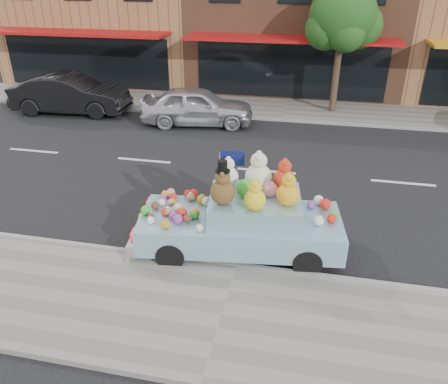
% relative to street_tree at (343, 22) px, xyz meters
% --- Properties ---
extents(ground, '(120.00, 120.00, 0.00)m').
position_rel_street_tree_xyz_m(ground, '(-2.03, -6.55, -3.69)').
color(ground, black).
rests_on(ground, ground).
extents(near_sidewalk, '(60.00, 3.00, 0.12)m').
position_rel_street_tree_xyz_m(near_sidewalk, '(-2.03, -13.05, -3.63)').
color(near_sidewalk, gray).
rests_on(near_sidewalk, ground).
extents(far_sidewalk, '(60.00, 3.00, 0.12)m').
position_rel_street_tree_xyz_m(far_sidewalk, '(-2.03, -0.05, -3.63)').
color(far_sidewalk, gray).
rests_on(far_sidewalk, ground).
extents(near_kerb, '(60.00, 0.12, 0.13)m').
position_rel_street_tree_xyz_m(near_kerb, '(-2.03, -11.55, -3.63)').
color(near_kerb, gray).
rests_on(near_kerb, ground).
extents(far_kerb, '(60.00, 0.12, 0.13)m').
position_rel_street_tree_xyz_m(far_kerb, '(-2.03, -1.55, -3.63)').
color(far_kerb, gray).
rests_on(far_kerb, ground).
extents(storefront_left, '(10.00, 9.80, 7.30)m').
position_rel_street_tree_xyz_m(storefront_left, '(-12.03, 5.42, -0.05)').
color(storefront_left, '#93613D').
rests_on(storefront_left, ground).
extents(storefront_mid, '(10.00, 9.80, 7.30)m').
position_rel_street_tree_xyz_m(storefront_mid, '(-2.03, 5.42, -0.05)').
color(storefront_mid, brown).
rests_on(storefront_mid, ground).
extents(street_tree, '(3.00, 2.70, 5.22)m').
position_rel_street_tree_xyz_m(street_tree, '(0.00, 0.00, 0.00)').
color(street_tree, '#38281C').
rests_on(street_tree, ground).
extents(car_silver, '(4.57, 2.39, 1.48)m').
position_rel_street_tree_xyz_m(car_silver, '(-5.27, -2.63, -2.95)').
color(car_silver, silver).
rests_on(car_silver, ground).
extents(car_dark, '(5.00, 2.05, 1.61)m').
position_rel_street_tree_xyz_m(car_dark, '(-10.91, -2.28, -2.89)').
color(car_dark, black).
rests_on(car_dark, ground).
extents(art_car, '(4.66, 2.29, 2.29)m').
position_rel_street_tree_xyz_m(art_car, '(-2.06, -10.82, -2.89)').
color(art_car, black).
rests_on(art_car, ground).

